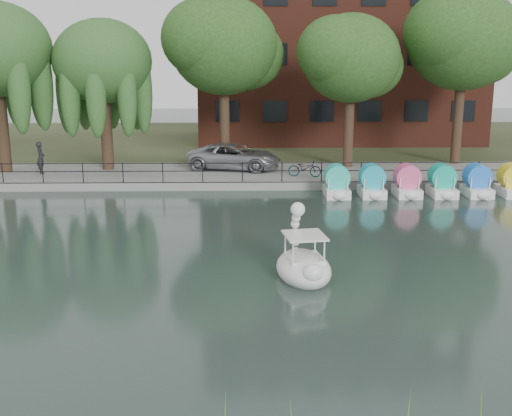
{
  "coord_description": "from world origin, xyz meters",
  "views": [
    {
      "loc": [
        0.04,
        -18.52,
        6.85
      ],
      "look_at": [
        0.5,
        4.0,
        1.3
      ],
      "focal_mm": 45.0,
      "sensor_mm": 36.0,
      "label": 1
    }
  ],
  "objects_px": {
    "swan_boat": "(303,262)",
    "bicycle": "(305,167)",
    "minivan": "(234,155)",
    "pedestrian": "(41,156)"
  },
  "relations": [
    {
      "from": "swan_boat",
      "to": "bicycle",
      "type": "bearing_deg",
      "value": 75.65
    },
    {
      "from": "minivan",
      "to": "pedestrian",
      "type": "height_order",
      "value": "pedestrian"
    },
    {
      "from": "bicycle",
      "to": "swan_boat",
      "type": "height_order",
      "value": "swan_boat"
    },
    {
      "from": "minivan",
      "to": "swan_boat",
      "type": "xyz_separation_m",
      "value": [
        2.34,
        -16.49,
        -0.74
      ]
    },
    {
      "from": "pedestrian",
      "to": "bicycle",
      "type": "bearing_deg",
      "value": -109.22
    },
    {
      "from": "pedestrian",
      "to": "swan_boat",
      "type": "distance_m",
      "value": 19.92
    },
    {
      "from": "bicycle",
      "to": "swan_boat",
      "type": "relative_size",
      "value": 0.61
    },
    {
      "from": "minivan",
      "to": "pedestrian",
      "type": "bearing_deg",
      "value": 109.16
    },
    {
      "from": "bicycle",
      "to": "swan_boat",
      "type": "bearing_deg",
      "value": -172.84
    },
    {
      "from": "minivan",
      "to": "pedestrian",
      "type": "relative_size",
      "value": 2.97
    }
  ]
}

